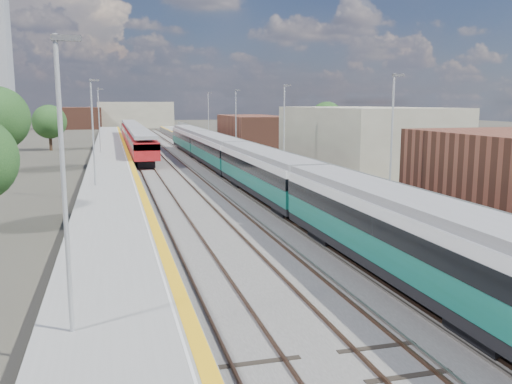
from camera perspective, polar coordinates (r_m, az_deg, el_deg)
name	(u,v)px	position (r m, az deg, el deg)	size (l,w,h in m)	color
ground	(201,169)	(57.22, -5.86, 2.45)	(320.00, 320.00, 0.00)	#47443A
ballast_bed	(176,166)	(59.37, -8.40, 2.68)	(10.50, 155.00, 0.06)	#565451
tracks	(180,164)	(61.09, -8.03, 2.95)	(8.96, 160.00, 0.17)	#4C3323
platform_right	(244,160)	(60.63, -1.31, 3.40)	(4.70, 155.00, 8.52)	slate
platform_left	(111,164)	(58.92, -14.99, 2.89)	(4.30, 155.00, 8.52)	slate
buildings	(70,87)	(145.02, -18.96, 10.43)	(72.00, 185.50, 40.00)	brown
green_train	(236,158)	(47.45, -2.15, 3.56)	(2.65, 73.98, 2.92)	black
red_train	(135,136)	(82.97, -12.65, 5.82)	(2.69, 54.62, 3.40)	black
tree_c	(49,122)	(83.88, -20.92, 6.92)	(4.84, 4.84, 6.57)	#382619
tree_d	(327,119)	(81.98, 7.45, 7.61)	(5.17, 5.17, 7.01)	#382619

